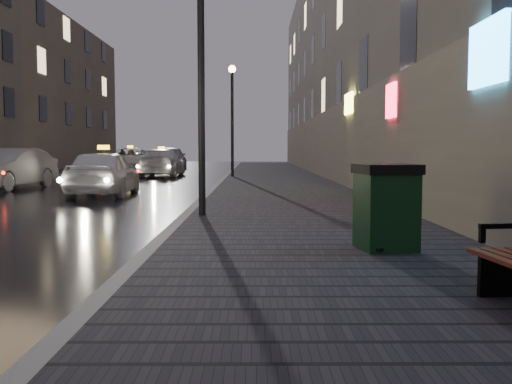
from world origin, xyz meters
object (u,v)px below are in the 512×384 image
at_px(taxi_far, 130,160).
at_px(car_far, 171,158).
at_px(lamp_far, 232,106).
at_px(taxi_mid, 162,163).
at_px(lamp_near, 201,47).
at_px(car_left_mid, 9,169).
at_px(trash_bin, 386,206).
at_px(taxi_near, 104,173).

bearing_deg(taxi_far, car_far, 62.91).
relative_size(lamp_far, taxi_mid, 1.06).
distance_m(lamp_near, car_left_mid, 12.61).
bearing_deg(trash_bin, car_left_mid, 119.96).
xyz_separation_m(lamp_far, taxi_far, (-6.77, 8.62, -2.72)).
relative_size(taxi_near, taxi_far, 0.77).
bearing_deg(lamp_far, car_left_mid, -140.31).
xyz_separation_m(taxi_near, car_left_mid, (-4.28, 3.02, 0.02)).
bearing_deg(taxi_near, car_left_mid, -37.40).
bearing_deg(lamp_near, taxi_near, 119.68).
relative_size(lamp_near, car_far, 1.09).
bearing_deg(lamp_near, taxi_mid, 101.58).
relative_size(lamp_far, taxi_near, 1.24).
distance_m(taxi_mid, taxi_far, 6.51).
bearing_deg(car_far, lamp_near, 97.60).
xyz_separation_m(taxi_near, car_far, (-1.26, 23.16, 0.10)).
bearing_deg(taxi_far, lamp_far, -58.33).
height_order(trash_bin, taxi_near, taxi_near).
bearing_deg(lamp_far, lamp_near, -90.00).
distance_m(taxi_near, car_left_mid, 5.23).
bearing_deg(taxi_near, taxi_mid, -91.28).
bearing_deg(car_far, lamp_far, 108.07).
relative_size(lamp_near, car_left_mid, 1.16).
bearing_deg(taxi_mid, car_left_mid, 66.32).
bearing_deg(taxi_near, lamp_far, -113.04).
xyz_separation_m(lamp_far, taxi_mid, (-3.85, 2.80, -2.76)).
height_order(taxi_near, taxi_far, taxi_far).
bearing_deg(taxi_far, taxi_near, -86.75).
bearing_deg(car_left_mid, taxi_far, 93.34).
distance_m(lamp_far, car_left_mid, 10.66).
xyz_separation_m(lamp_near, lamp_far, (0.00, 16.00, 0.00)).
bearing_deg(lamp_far, taxi_near, -110.83).
distance_m(lamp_near, lamp_far, 16.00).
bearing_deg(taxi_near, lamp_near, 117.47).
xyz_separation_m(trash_bin, car_far, (-7.70, 33.47, 0.10)).
distance_m(trash_bin, car_left_mid, 17.10).
xyz_separation_m(lamp_far, trash_bin, (2.80, -19.90, -2.76)).
bearing_deg(taxi_mid, taxi_near, 90.73).
distance_m(car_left_mid, taxi_mid, 10.23).
height_order(taxi_mid, taxi_far, taxi_far).
distance_m(taxi_mid, car_far, 10.82).
xyz_separation_m(lamp_near, car_far, (-4.91, 29.57, -2.66)).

